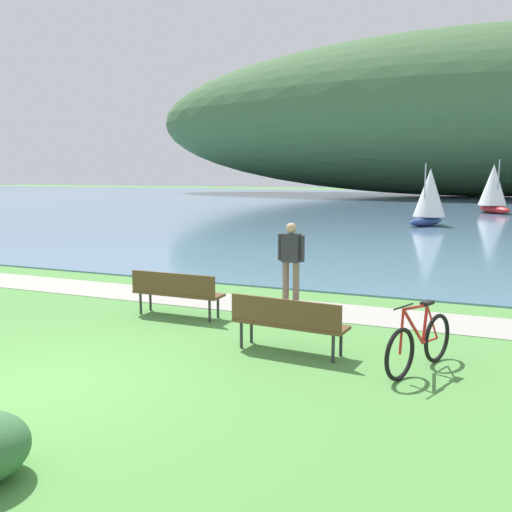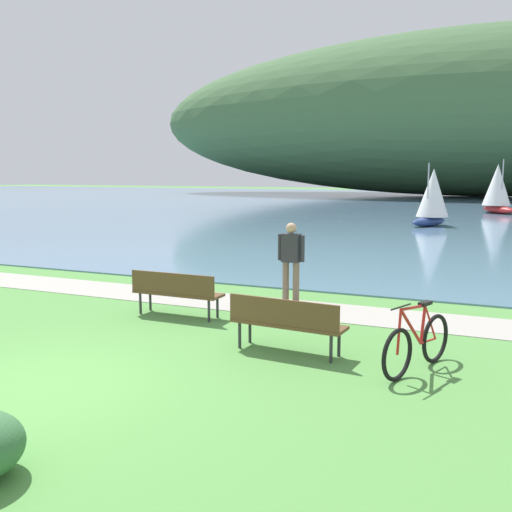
{
  "view_description": "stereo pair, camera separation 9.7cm",
  "coord_description": "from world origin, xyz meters",
  "views": [
    {
      "loc": [
        5.34,
        -5.49,
        2.74
      ],
      "look_at": [
        0.62,
        5.59,
        1.0
      ],
      "focal_mm": 40.35,
      "sensor_mm": 36.0,
      "label": 1
    },
    {
      "loc": [
        5.43,
        -5.45,
        2.74
      ],
      "look_at": [
        0.62,
        5.59,
        1.0
      ],
      "focal_mm": 40.35,
      "sensor_mm": 36.0,
      "label": 2
    }
  ],
  "objects": [
    {
      "name": "ground_plane",
      "position": [
        0.0,
        0.0,
        0.0
      ],
      "size": [
        200.0,
        200.0,
        0.0
      ],
      "primitive_type": "plane",
      "color": "#518E42"
    },
    {
      "name": "bay_water",
      "position": [
        0.0,
        47.09,
        0.02
      ],
      "size": [
        180.0,
        80.0,
        0.04
      ],
      "primitive_type": "cube",
      "color": "#5B7F9E",
      "rests_on": "ground"
    },
    {
      "name": "distant_hillside",
      "position": [
        2.12,
        67.28,
        9.55
      ],
      "size": [
        82.17,
        28.0,
        19.02
      ],
      "primitive_type": "ellipsoid",
      "color": "#42663D",
      "rests_on": "bay_water"
    },
    {
      "name": "shoreline_path",
      "position": [
        0.0,
        5.37,
        0.01
      ],
      "size": [
        60.0,
        1.5,
        0.01
      ],
      "primitive_type": "cube",
      "color": "#A39E93",
      "rests_on": "ground"
    },
    {
      "name": "park_bench_near_camera",
      "position": [
        -0.28,
        3.82,
        0.52
      ],
      "size": [
        1.81,
        0.5,
        0.88
      ],
      "color": "brown",
      "rests_on": "ground"
    },
    {
      "name": "park_bench_further_along",
      "position": [
        2.46,
        2.53,
        0.52
      ],
      "size": [
        1.83,
        0.63,
        0.88
      ],
      "color": "brown",
      "rests_on": "ground"
    },
    {
      "name": "bicycle_leaning_near_bench",
      "position": [
        4.4,
        2.51,
        0.4
      ],
      "size": [
        0.69,
        1.68,
        1.01
      ],
      "color": "black",
      "rests_on": "ground"
    },
    {
      "name": "person_at_shoreline",
      "position": [
        1.32,
        5.84,
        0.98
      ],
      "size": [
        0.61,
        0.25,
        1.71
      ],
      "color": "#72604C",
      "rests_on": "ground"
    },
    {
      "name": "sailboat_nearest_to_shore",
      "position": [
        1.92,
        25.28,
        1.55
      ],
      "size": [
        2.17,
        2.79,
        3.21
      ],
      "color": "navy",
      "rests_on": "bay_water"
    },
    {
      "name": "sailboat_mid_bay",
      "position": [
        4.79,
        36.76,
        1.74
      ],
      "size": [
        2.71,
        2.99,
        3.61
      ],
      "color": "#B22323",
      "rests_on": "bay_water"
    }
  ]
}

